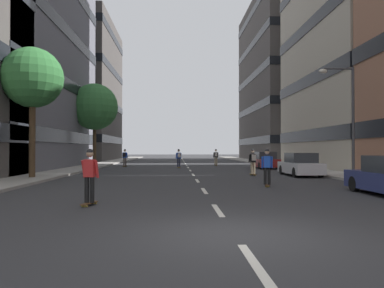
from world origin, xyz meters
TOP-DOWN VIEW (x-y plane):
  - ground_plane at (0.00, 29.29)m, footprint 175.71×175.71m
  - sidewalk_left at (-9.59, 32.95)m, footprint 2.72×80.53m
  - sidewalk_right at (9.59, 32.95)m, footprint 2.72×80.53m
  - lane_markings at (0.00, 30.50)m, footprint 0.16×67.20m
  - building_left_far at (-17.55, 51.23)m, footprint 13.33×18.84m
  - building_right_far at (17.55, 51.23)m, footprint 13.33×23.62m
  - parked_car_near at (7.03, 26.16)m, footprint 1.82×4.40m
  - parked_car_mid at (7.03, 16.52)m, footprint 1.82×4.40m
  - street_tree_near at (-9.59, 14.39)m, footprint 3.53×3.53m
  - street_tree_mid at (-9.59, 31.13)m, footprint 4.80×4.80m
  - streetlamp_right at (8.95, 13.86)m, footprint 2.13×0.30m
  - skater_0 at (3.11, 31.97)m, footprint 0.54×0.91m
  - skater_1 at (-6.33, 30.05)m, footprint 0.56×0.92m
  - skater_2 at (-3.91, 4.07)m, footprint 0.57×0.92m
  - skater_3 at (4.01, 17.20)m, footprint 0.56×0.92m
  - skater_4 at (3.11, 9.69)m, footprint 0.57×0.92m
  - skater_5 at (-0.90, 27.54)m, footprint 0.57×0.92m

SIDE VIEW (x-z plane):
  - ground_plane at x=0.00m, z-range 0.00..0.00m
  - lane_markings at x=0.00m, z-range 0.00..0.01m
  - sidewalk_left at x=-9.59m, z-range 0.00..0.14m
  - sidewalk_right at x=9.59m, z-range 0.00..0.14m
  - parked_car_near at x=7.03m, z-range -0.06..1.46m
  - parked_car_mid at x=7.03m, z-range -0.06..1.46m
  - skater_2 at x=-3.91m, z-range 0.10..1.87m
  - skater_4 at x=3.11m, z-range 0.10..1.87m
  - skater_0 at x=3.11m, z-range 0.13..1.90m
  - skater_1 at x=-6.33m, z-range 0.13..1.90m
  - skater_3 at x=4.01m, z-range 0.13..1.90m
  - skater_5 at x=-0.90m, z-range 0.13..1.90m
  - streetlamp_right at x=8.95m, z-range 0.89..7.39m
  - street_tree_near at x=-9.59m, z-range 2.12..9.70m
  - street_tree_mid at x=-9.59m, z-range 1.93..10.35m
  - building_left_far at x=-17.55m, z-range 0.09..21.59m
  - building_right_far at x=17.55m, z-range 0.09..25.56m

